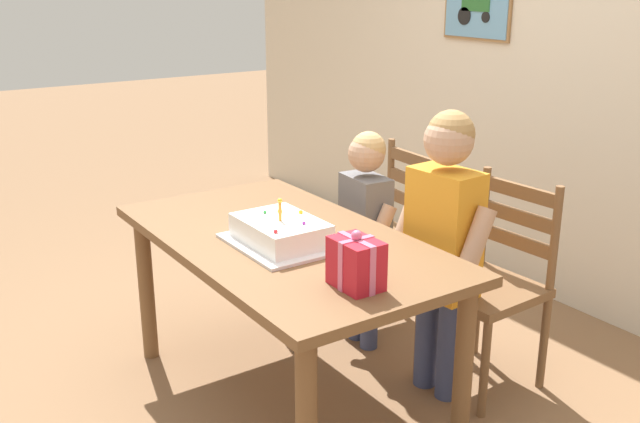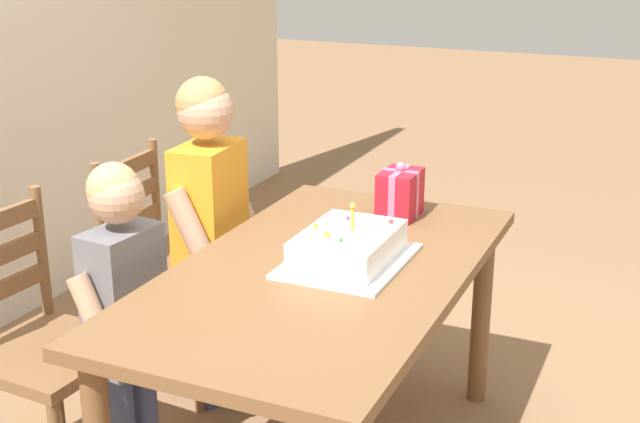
{
  "view_description": "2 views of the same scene",
  "coord_description": "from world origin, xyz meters",
  "px_view_note": "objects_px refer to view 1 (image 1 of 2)",
  "views": [
    {
      "loc": [
        2.32,
        -1.39,
        1.72
      ],
      "look_at": [
        0.14,
        0.08,
        0.87
      ],
      "focal_mm": 40.67,
      "sensor_mm": 36.0,
      "label": 1
    },
    {
      "loc": [
        -2.23,
        -0.98,
        1.73
      ],
      "look_at": [
        0.09,
        0.05,
        0.88
      ],
      "focal_mm": 48.54,
      "sensor_mm": 36.0,
      "label": 2
    }
  ],
  "objects_px": {
    "child_older": "(444,228)",
    "child_younger": "(365,219)",
    "dining_table": "(285,260)",
    "birthday_cake": "(281,233)",
    "gift_box_red_large": "(356,263)",
    "chair_right": "(491,283)",
    "chair_left": "(387,236)"
  },
  "relations": [
    {
      "from": "gift_box_red_large",
      "to": "child_older",
      "type": "distance_m",
      "value": 0.68
    },
    {
      "from": "child_older",
      "to": "child_younger",
      "type": "distance_m",
      "value": 0.53
    },
    {
      "from": "chair_right",
      "to": "birthday_cake",
      "type": "bearing_deg",
      "value": -108.28
    },
    {
      "from": "dining_table",
      "to": "child_younger",
      "type": "relative_size",
      "value": 1.44
    },
    {
      "from": "birthday_cake",
      "to": "chair_right",
      "type": "relative_size",
      "value": 0.48
    },
    {
      "from": "chair_left",
      "to": "chair_right",
      "type": "xyz_separation_m",
      "value": [
        0.71,
        0.0,
        0.0
      ]
    },
    {
      "from": "child_older",
      "to": "child_younger",
      "type": "bearing_deg",
      "value": 179.96
    },
    {
      "from": "birthday_cake",
      "to": "chair_right",
      "type": "distance_m",
      "value": 0.98
    },
    {
      "from": "birthday_cake",
      "to": "gift_box_red_large",
      "type": "distance_m",
      "value": 0.48
    },
    {
      "from": "child_older",
      "to": "chair_right",
      "type": "bearing_deg",
      "value": 77.34
    },
    {
      "from": "chair_left",
      "to": "chair_right",
      "type": "bearing_deg",
      "value": 0.0
    },
    {
      "from": "gift_box_red_large",
      "to": "child_younger",
      "type": "height_order",
      "value": "child_younger"
    },
    {
      "from": "chair_left",
      "to": "chair_right",
      "type": "distance_m",
      "value": 0.71
    },
    {
      "from": "dining_table",
      "to": "child_younger",
      "type": "height_order",
      "value": "child_younger"
    },
    {
      "from": "child_older",
      "to": "chair_left",
      "type": "bearing_deg",
      "value": 159.35
    },
    {
      "from": "dining_table",
      "to": "birthday_cake",
      "type": "xyz_separation_m",
      "value": [
        0.06,
        -0.05,
        0.15
      ]
    },
    {
      "from": "birthday_cake",
      "to": "child_younger",
      "type": "distance_m",
      "value": 0.71
    },
    {
      "from": "child_older",
      "to": "child_younger",
      "type": "xyz_separation_m",
      "value": [
        -0.52,
        0.0,
        -0.11
      ]
    },
    {
      "from": "birthday_cake",
      "to": "child_older",
      "type": "xyz_separation_m",
      "value": [
        0.23,
        0.63,
        -0.04
      ]
    },
    {
      "from": "dining_table",
      "to": "chair_left",
      "type": "distance_m",
      "value": 0.91
    },
    {
      "from": "dining_table",
      "to": "birthday_cake",
      "type": "height_order",
      "value": "birthday_cake"
    },
    {
      "from": "child_older",
      "to": "child_younger",
      "type": "relative_size",
      "value": 1.17
    },
    {
      "from": "dining_table",
      "to": "child_older",
      "type": "xyz_separation_m",
      "value": [
        0.3,
        0.58,
        0.11
      ]
    },
    {
      "from": "birthday_cake",
      "to": "child_younger",
      "type": "bearing_deg",
      "value": 114.62
    },
    {
      "from": "dining_table",
      "to": "gift_box_red_large",
      "type": "bearing_deg",
      "value": -5.66
    },
    {
      "from": "dining_table",
      "to": "gift_box_red_large",
      "type": "height_order",
      "value": "gift_box_red_large"
    },
    {
      "from": "chair_right",
      "to": "child_older",
      "type": "xyz_separation_m",
      "value": [
        -0.06,
        -0.25,
        0.28
      ]
    },
    {
      "from": "chair_right",
      "to": "child_older",
      "type": "relative_size",
      "value": 0.75
    },
    {
      "from": "chair_left",
      "to": "child_younger",
      "type": "xyz_separation_m",
      "value": [
        0.13,
        -0.25,
        0.18
      ]
    },
    {
      "from": "birthday_cake",
      "to": "chair_right",
      "type": "xyz_separation_m",
      "value": [
        0.29,
        0.88,
        -0.32
      ]
    },
    {
      "from": "chair_left",
      "to": "chair_right",
      "type": "height_order",
      "value": "same"
    },
    {
      "from": "dining_table",
      "to": "birthday_cake",
      "type": "bearing_deg",
      "value": -40.37
    }
  ]
}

